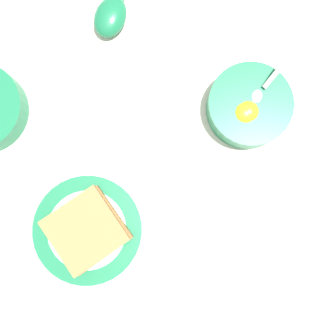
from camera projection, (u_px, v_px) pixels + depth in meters
name	position (u px, v px, depth m)	size (l,w,h in m)	color
ground_plane	(107.00, 101.00, 0.65)	(3.00, 3.00, 0.00)	silver
egg_bowl	(249.00, 106.00, 0.63)	(0.14, 0.13, 0.07)	#196B42
toast_plate	(87.00, 230.00, 0.63)	(0.18, 0.18, 0.01)	#196B42
toast_sandwich	(87.00, 230.00, 0.61)	(0.14, 0.15, 0.03)	brown
soup_spoon	(113.00, 9.00, 0.65)	(0.17, 0.06, 0.03)	#196B42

